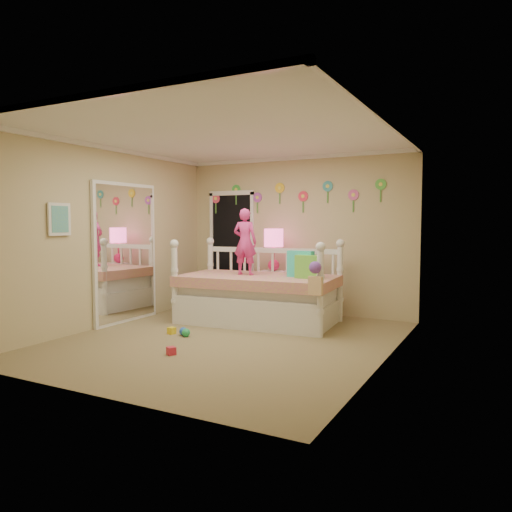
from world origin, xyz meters
The scene contains 18 objects.
floor centered at (0.00, 0.00, 0.00)m, with size 4.00×4.50×0.01m, color #7F684C.
ceiling centered at (0.00, 0.00, 2.60)m, with size 4.00×4.50×0.01m, color white.
back_wall centered at (0.00, 2.25, 1.30)m, with size 4.00×0.01×2.60m, color tan.
left_wall centered at (-2.00, 0.00, 1.30)m, with size 0.01×4.50×2.60m, color tan.
right_wall centered at (2.00, 0.00, 1.30)m, with size 0.01×4.50×2.60m, color tan.
crown_molding centered at (0.00, 0.00, 2.57)m, with size 4.00×4.50×0.06m, color white, non-canonical shape.
daybed centered at (-0.16, 1.17, 0.64)m, with size 2.36×1.27×1.28m, color white, non-canonical shape.
pillow_turquoise centered at (0.48, 1.27, 0.90)m, with size 0.38×0.13×0.38m, color #29CEB4.
pillow_lime centered at (0.64, 1.15, 0.88)m, with size 0.35×0.13×0.33m, color #6ACD3E.
child centered at (-0.38, 1.16, 1.22)m, with size 0.37×0.24×1.01m, color #E4338E.
nightstand centered at (-0.25, 1.89, 0.36)m, with size 0.43×0.33×0.71m, color white.
table_lamp centered at (-0.25, 1.89, 1.17)m, with size 0.31×0.31×0.69m.
closet_doorway centered at (-1.25, 2.23, 1.03)m, with size 0.90×0.04×2.07m, color black.
flower_decals centered at (-0.09, 2.24, 1.94)m, with size 3.40×0.02×0.50m, color #B2668C, non-canonical shape.
mirror_closet centered at (-1.96, 0.30, 1.05)m, with size 0.07×1.30×2.10m, color white.
wall_picture centered at (-1.97, -0.90, 1.55)m, with size 0.05×0.34×0.42m, color white.
hanging_bag centered at (0.96, 0.57, 0.78)m, with size 0.20×0.16×0.36m, color beige, non-canonical shape.
toy_scatter centered at (-0.53, -0.26, 0.06)m, with size 0.80×1.30×0.11m, color #996666, non-canonical shape.
Camera 1 is at (3.16, -5.27, 1.51)m, focal length 34.06 mm.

